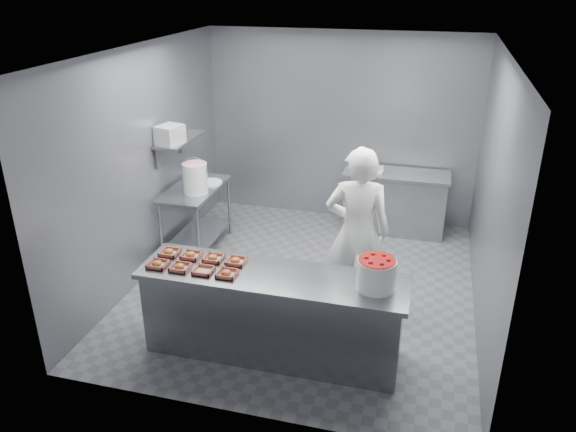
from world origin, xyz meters
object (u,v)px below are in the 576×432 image
Objects in this scene: appliance at (170,135)px; tray_4 at (169,252)px; tray_5 at (191,255)px; prep_table at (196,209)px; tray_2 at (204,270)px; tray_3 at (227,273)px; tray_7 at (236,261)px; tray_0 at (158,264)px; tray_6 at (213,258)px; service_counter at (273,314)px; back_counter at (394,202)px; tray_1 at (180,267)px; worker at (357,232)px; strawberry_tub at (376,273)px; glaze_bucket at (195,177)px.

tray_4 is at bearing -51.00° from appliance.
tray_5 is 0.61× the size of appliance.
prep_table is 6.40× the size of tray_2.
tray_3 is (0.24, -0.00, 0.00)m from tray_2.
tray_2 is 0.35m from tray_7.
tray_0 is 1.00× the size of tray_6.
tray_5 reaches higher than service_counter.
tray_4 is 0.24m from tray_5.
back_counter is 3.75m from tray_2.
appliance is (-1.82, 1.71, 1.23)m from service_counter.
tray_1 is at bearing 180.00° from tray_3.
prep_table and back_counter have the same top height.
tray_3 is at bearing -19.70° from tray_4.
worker is at bearing -22.05° from prep_table.
prep_table is at bearing 130.24° from service_counter.
tray_2 is 0.26m from tray_6.
tray_1 is at bearing -180.00° from tray_2.
back_counter is 8.01× the size of tray_4.
tray_3 reaches higher than service_counter.
tray_0 is 0.72m from tray_3.
tray_7 reaches higher than tray_2.
strawberry_tub is (2.11, -0.12, 0.13)m from tray_4.
back_counter is at bearing 60.13° from tray_5.
tray_5 is (-0.89, 0.13, 0.47)m from service_counter.
tray_7 is at bearing 47.40° from tray_2.
tray_7 is (0.72, 0.00, 0.00)m from tray_4.
service_counter is 1.02m from tray_1.
prep_table is at bearing 115.70° from tray_2.
worker reaches higher than glaze_bucket.
service_counter is 13.88× the size of tray_7.
tray_5 is at bearing -119.87° from back_counter.
tray_0 is at bearing -151.77° from tray_6.
tray_1 reaches higher than tray_2.
glaze_bucket is (-2.22, 0.78, 0.15)m from worker.
service_counter is 2.56m from prep_table.
strawberry_tub is at bearing -5.02° from tray_7.
appliance is at bearing 126.51° from tray_6.
tray_6 is (1.00, -1.82, 0.33)m from prep_table.
tray_1 is (0.24, 0.00, 0.00)m from tray_0.
tray_6 is 1.64m from strawberry_tub.
service_counter is 13.88× the size of tray_2.
tray_2 is 1.00× the size of tray_6.
worker is (2.31, -0.94, 0.37)m from prep_table.
tray_0 reaches higher than tray_2.
worker is (1.79, 0.88, 0.04)m from tray_4.
strawberry_tub is at bearing -3.74° from tray_5.
strawberry_tub is at bearing -35.17° from glaze_bucket.
strawberry_tub is 1.16× the size of appliance.
tray_0 is 1.00× the size of tray_5.
service_counter and prep_table have the same top height.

